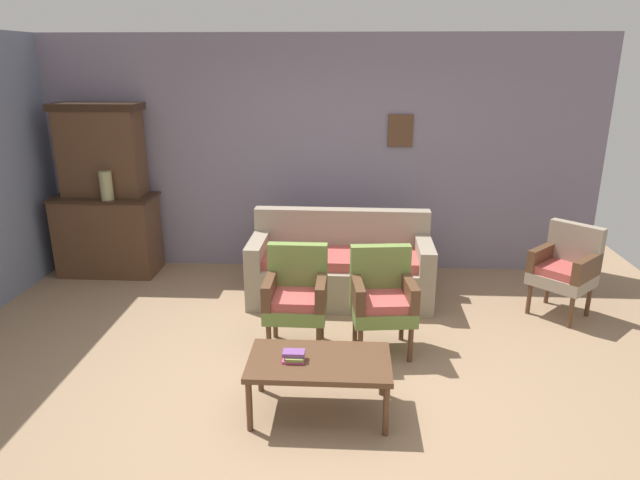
{
  "coord_description": "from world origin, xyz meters",
  "views": [
    {
      "loc": [
        0.34,
        -3.81,
        2.42
      ],
      "look_at": [
        0.08,
        1.01,
        0.85
      ],
      "focal_mm": 31.31,
      "sensor_mm": 36.0,
      "label": 1
    }
  ],
  "objects_px": {
    "armchair_by_doorway": "(296,293)",
    "coffee_table": "(319,365)",
    "vase_on_cabinet": "(106,186)",
    "side_cabinet": "(108,235)",
    "book_stack_on_table": "(294,356)",
    "wingback_chair_by_fireplace": "(566,266)",
    "armchair_near_couch_end": "(382,296)",
    "floral_couch": "(340,269)"
  },
  "relations": [
    {
      "from": "vase_on_cabinet",
      "to": "coffee_table",
      "type": "bearing_deg",
      "value": -44.56
    },
    {
      "from": "side_cabinet",
      "to": "book_stack_on_table",
      "type": "distance_m",
      "value": 3.6
    },
    {
      "from": "armchair_by_doorway",
      "to": "armchair_near_couch_end",
      "type": "bearing_deg",
      "value": -0.44
    },
    {
      "from": "armchair_by_doorway",
      "to": "floral_couch",
      "type": "bearing_deg",
      "value": 71.31
    },
    {
      "from": "armchair_by_doorway",
      "to": "armchair_near_couch_end",
      "type": "distance_m",
      "value": 0.74
    },
    {
      "from": "armchair_by_doorway",
      "to": "armchair_near_couch_end",
      "type": "relative_size",
      "value": 1.0
    },
    {
      "from": "side_cabinet",
      "to": "wingback_chair_by_fireplace",
      "type": "bearing_deg",
      "value": -9.95
    },
    {
      "from": "armchair_near_couch_end",
      "to": "wingback_chair_by_fireplace",
      "type": "height_order",
      "value": "same"
    },
    {
      "from": "side_cabinet",
      "to": "wingback_chair_by_fireplace",
      "type": "distance_m",
      "value": 5.0
    },
    {
      "from": "side_cabinet",
      "to": "vase_on_cabinet",
      "type": "distance_m",
      "value": 0.66
    },
    {
      "from": "side_cabinet",
      "to": "armchair_by_doorway",
      "type": "height_order",
      "value": "side_cabinet"
    },
    {
      "from": "coffee_table",
      "to": "book_stack_on_table",
      "type": "height_order",
      "value": "book_stack_on_table"
    },
    {
      "from": "armchair_by_doorway",
      "to": "coffee_table",
      "type": "relative_size",
      "value": 0.9
    },
    {
      "from": "wingback_chair_by_fireplace",
      "to": "side_cabinet",
      "type": "bearing_deg",
      "value": 170.05
    },
    {
      "from": "side_cabinet",
      "to": "wingback_chair_by_fireplace",
      "type": "xyz_separation_m",
      "value": [
        4.92,
        -0.86,
        0.03
      ]
    },
    {
      "from": "side_cabinet",
      "to": "armchair_near_couch_end",
      "type": "relative_size",
      "value": 1.28
    },
    {
      "from": "floral_couch",
      "to": "wingback_chair_by_fireplace",
      "type": "relative_size",
      "value": 2.09
    },
    {
      "from": "floral_couch",
      "to": "book_stack_on_table",
      "type": "xyz_separation_m",
      "value": [
        -0.28,
        -2.05,
        0.13
      ]
    },
    {
      "from": "vase_on_cabinet",
      "to": "wingback_chair_by_fireplace",
      "type": "distance_m",
      "value": 4.88
    },
    {
      "from": "side_cabinet",
      "to": "armchair_near_couch_end",
      "type": "distance_m",
      "value": 3.52
    },
    {
      "from": "armchair_by_doorway",
      "to": "wingback_chair_by_fireplace",
      "type": "distance_m",
      "value": 2.68
    },
    {
      "from": "armchair_by_doorway",
      "to": "wingback_chair_by_fireplace",
      "type": "xyz_separation_m",
      "value": [
        2.56,
        0.8,
        0.0
      ]
    },
    {
      "from": "side_cabinet",
      "to": "book_stack_on_table",
      "type": "height_order",
      "value": "side_cabinet"
    },
    {
      "from": "coffee_table",
      "to": "wingback_chair_by_fireplace",
      "type": "bearing_deg",
      "value": 37.39
    },
    {
      "from": "floral_couch",
      "to": "book_stack_on_table",
      "type": "height_order",
      "value": "floral_couch"
    },
    {
      "from": "side_cabinet",
      "to": "coffee_table",
      "type": "height_order",
      "value": "side_cabinet"
    },
    {
      "from": "coffee_table",
      "to": "armchair_by_doorway",
      "type": "bearing_deg",
      "value": 104.75
    },
    {
      "from": "vase_on_cabinet",
      "to": "armchair_near_couch_end",
      "type": "height_order",
      "value": "vase_on_cabinet"
    },
    {
      "from": "vase_on_cabinet",
      "to": "armchair_near_couch_end",
      "type": "xyz_separation_m",
      "value": [
        2.98,
        -1.5,
        -0.59
      ]
    },
    {
      "from": "armchair_by_doorway",
      "to": "coffee_table",
      "type": "xyz_separation_m",
      "value": [
        0.25,
        -0.96,
        -0.12
      ]
    },
    {
      "from": "coffee_table",
      "to": "book_stack_on_table",
      "type": "distance_m",
      "value": 0.19
    },
    {
      "from": "floral_couch",
      "to": "vase_on_cabinet",
      "type": "bearing_deg",
      "value": 170.67
    },
    {
      "from": "vase_on_cabinet",
      "to": "armchair_by_doorway",
      "type": "bearing_deg",
      "value": -33.72
    },
    {
      "from": "armchair_by_doorway",
      "to": "coffee_table",
      "type": "distance_m",
      "value": 1.0
    },
    {
      "from": "armchair_near_couch_end",
      "to": "armchair_by_doorway",
      "type": "bearing_deg",
      "value": 179.56
    },
    {
      "from": "armchair_near_couch_end",
      "to": "book_stack_on_table",
      "type": "xyz_separation_m",
      "value": [
        -0.66,
        -0.98,
        -0.04
      ]
    },
    {
      "from": "side_cabinet",
      "to": "armchair_by_doorway",
      "type": "relative_size",
      "value": 1.28
    },
    {
      "from": "wingback_chair_by_fireplace",
      "to": "book_stack_on_table",
      "type": "height_order",
      "value": "wingback_chair_by_fireplace"
    },
    {
      "from": "coffee_table",
      "to": "book_stack_on_table",
      "type": "relative_size",
      "value": 6.53
    },
    {
      "from": "vase_on_cabinet",
      "to": "armchair_near_couch_end",
      "type": "distance_m",
      "value": 3.39
    },
    {
      "from": "wingback_chair_by_fireplace",
      "to": "book_stack_on_table",
      "type": "xyz_separation_m",
      "value": [
        -2.48,
        -1.79,
        -0.04
      ]
    },
    {
      "from": "armchair_by_doorway",
      "to": "wingback_chair_by_fireplace",
      "type": "height_order",
      "value": "same"
    }
  ]
}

